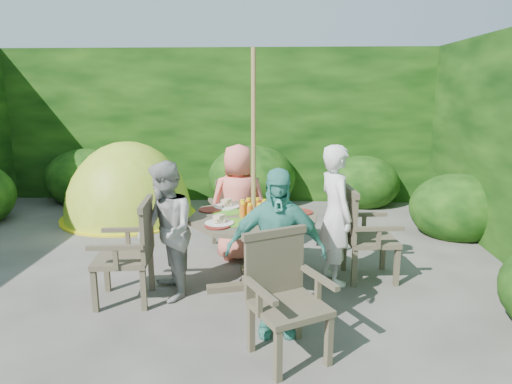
{
  "coord_description": "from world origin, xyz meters",
  "views": [
    {
      "loc": [
        1.06,
        -4.0,
        1.86
      ],
      "look_at": [
        0.82,
        0.43,
        0.85
      ],
      "focal_mm": 32.0,
      "sensor_mm": 36.0,
      "label": 1
    }
  ],
  "objects_px": {
    "garden_chair_right": "(363,233)",
    "garden_chair_left": "(131,250)",
    "parasol_pole": "(254,175)",
    "child_back": "(238,203)",
    "child_front": "(276,252)",
    "child_left": "(166,231)",
    "dome_tent": "(130,217)",
    "child_right": "(335,215)",
    "garden_chair_back": "(235,213)",
    "garden_chair_front": "(284,294)",
    "patio_table": "(254,227)"
  },
  "relations": [
    {
      "from": "garden_chair_right",
      "to": "garden_chair_left",
      "type": "distance_m",
      "value": 2.2
    },
    {
      "from": "parasol_pole",
      "to": "child_back",
      "type": "xyz_separation_m",
      "value": [
        -0.21,
        0.77,
        -0.46
      ]
    },
    {
      "from": "child_back",
      "to": "child_front",
      "type": "xyz_separation_m",
      "value": [
        0.42,
        -1.54,
        0.01
      ]
    },
    {
      "from": "child_left",
      "to": "dome_tent",
      "type": "bearing_deg",
      "value": -178.47
    },
    {
      "from": "parasol_pole",
      "to": "child_left",
      "type": "distance_m",
      "value": 0.93
    },
    {
      "from": "child_right",
      "to": "child_left",
      "type": "distance_m",
      "value": 1.6
    },
    {
      "from": "child_back",
      "to": "garden_chair_left",
      "type": "bearing_deg",
      "value": 47.83
    },
    {
      "from": "parasol_pole",
      "to": "dome_tent",
      "type": "relative_size",
      "value": 0.98
    },
    {
      "from": "child_right",
      "to": "dome_tent",
      "type": "bearing_deg",
      "value": 34.06
    },
    {
      "from": "child_left",
      "to": "child_back",
      "type": "relative_size",
      "value": 0.97
    },
    {
      "from": "parasol_pole",
      "to": "garden_chair_right",
      "type": "relative_size",
      "value": 2.48
    },
    {
      "from": "child_right",
      "to": "parasol_pole",
      "type": "bearing_deg",
      "value": 87.38
    },
    {
      "from": "dome_tent",
      "to": "child_right",
      "type": "bearing_deg",
      "value": -30.05
    },
    {
      "from": "parasol_pole",
      "to": "garden_chair_left",
      "type": "relative_size",
      "value": 2.5
    },
    {
      "from": "parasol_pole",
      "to": "child_back",
      "type": "relative_size",
      "value": 1.71
    },
    {
      "from": "garden_chair_right",
      "to": "dome_tent",
      "type": "relative_size",
      "value": 0.4
    },
    {
      "from": "garden_chair_left",
      "to": "child_right",
      "type": "xyz_separation_m",
      "value": [
        1.83,
        0.51,
        0.21
      ]
    },
    {
      "from": "garden_chair_back",
      "to": "child_back",
      "type": "distance_m",
      "value": 0.36
    },
    {
      "from": "dome_tent",
      "to": "garden_chair_right",
      "type": "bearing_deg",
      "value": -26.15
    },
    {
      "from": "garden_chair_back",
      "to": "child_front",
      "type": "xyz_separation_m",
      "value": [
        0.5,
        -1.84,
        0.2
      ]
    },
    {
      "from": "parasol_pole",
      "to": "child_left",
      "type": "relative_size",
      "value": 1.76
    },
    {
      "from": "parasol_pole",
      "to": "dome_tent",
      "type": "height_order",
      "value": "parasol_pole"
    },
    {
      "from": "garden_chair_right",
      "to": "garden_chair_left",
      "type": "bearing_deg",
      "value": 100.06
    },
    {
      "from": "garden_chair_front",
      "to": "child_front",
      "type": "relative_size",
      "value": 0.66
    },
    {
      "from": "garden_chair_front",
      "to": "patio_table",
      "type": "bearing_deg",
      "value": 74.51
    },
    {
      "from": "patio_table",
      "to": "child_front",
      "type": "bearing_deg",
      "value": -74.99
    },
    {
      "from": "child_back",
      "to": "parasol_pole",
      "type": "bearing_deg",
      "value": 101.47
    },
    {
      "from": "patio_table",
      "to": "child_back",
      "type": "distance_m",
      "value": 0.8
    },
    {
      "from": "child_left",
      "to": "garden_chair_left",
      "type": "bearing_deg",
      "value": -96.13
    },
    {
      "from": "garden_chair_left",
      "to": "child_back",
      "type": "relative_size",
      "value": 0.69
    },
    {
      "from": "patio_table",
      "to": "parasol_pole",
      "type": "xyz_separation_m",
      "value": [
        -0.0,
        -0.0,
        0.5
      ]
    },
    {
      "from": "child_front",
      "to": "garden_chair_back",
      "type": "bearing_deg",
      "value": 101.97
    },
    {
      "from": "garden_chair_left",
      "to": "child_front",
      "type": "bearing_deg",
      "value": 62.98
    },
    {
      "from": "garden_chair_left",
      "to": "child_front",
      "type": "distance_m",
      "value": 1.37
    },
    {
      "from": "garden_chair_front",
      "to": "child_back",
      "type": "xyz_separation_m",
      "value": [
        -0.49,
        1.84,
        0.19
      ]
    },
    {
      "from": "child_front",
      "to": "dome_tent",
      "type": "bearing_deg",
      "value": 121.83
    },
    {
      "from": "patio_table",
      "to": "garden_chair_left",
      "type": "bearing_deg",
      "value": -164.04
    },
    {
      "from": "patio_table",
      "to": "garden_chair_front",
      "type": "distance_m",
      "value": 1.12
    },
    {
      "from": "garden_chair_left",
      "to": "child_left",
      "type": "height_order",
      "value": "child_left"
    },
    {
      "from": "garden_chair_back",
      "to": "child_right",
      "type": "relative_size",
      "value": 0.62
    },
    {
      "from": "garden_chair_right",
      "to": "child_right",
      "type": "bearing_deg",
      "value": 101.87
    },
    {
      "from": "dome_tent",
      "to": "child_front",
      "type": "bearing_deg",
      "value": -47.08
    },
    {
      "from": "parasol_pole",
      "to": "garden_chair_left",
      "type": "bearing_deg",
      "value": -164.08
    },
    {
      "from": "dome_tent",
      "to": "child_left",
      "type": "bearing_deg",
      "value": -56.88
    },
    {
      "from": "child_right",
      "to": "garden_chair_front",
      "type": "bearing_deg",
      "value": 140.89
    },
    {
      "from": "child_right",
      "to": "child_front",
      "type": "bearing_deg",
      "value": 132.38
    },
    {
      "from": "garden_chair_left",
      "to": "child_right",
      "type": "distance_m",
      "value": 1.91
    },
    {
      "from": "garden_chair_left",
      "to": "garden_chair_front",
      "type": "bearing_deg",
      "value": 53.26
    },
    {
      "from": "dome_tent",
      "to": "patio_table",
      "type": "bearing_deg",
      "value": -41.99
    },
    {
      "from": "patio_table",
      "to": "child_left",
      "type": "relative_size",
      "value": 1.22
    }
  ]
}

